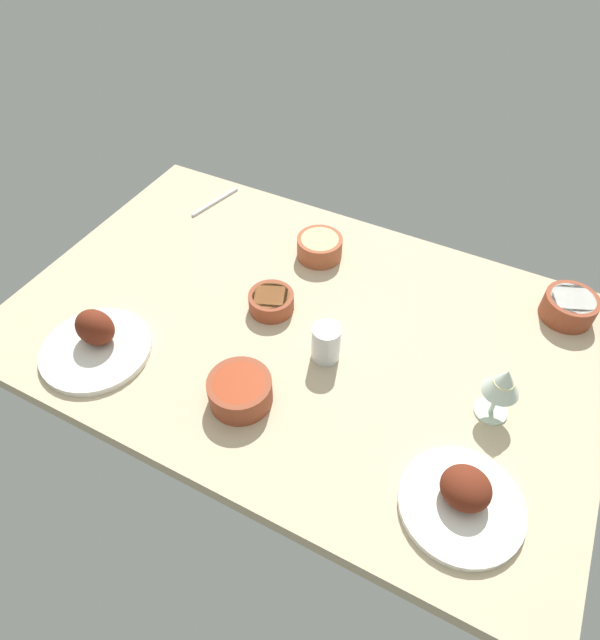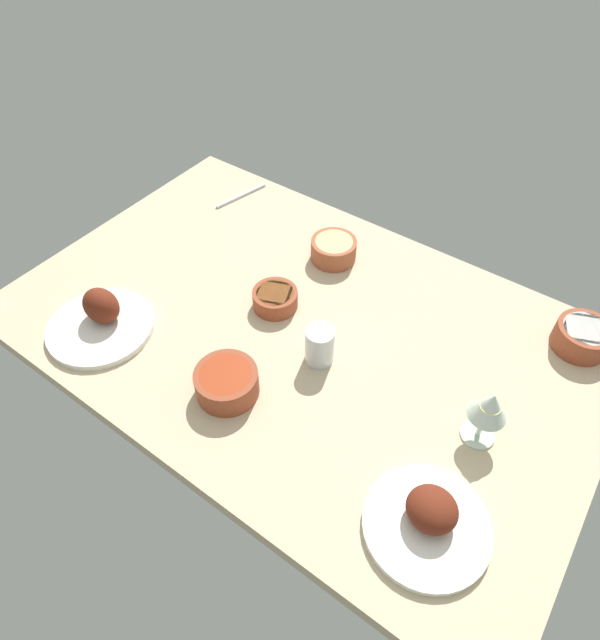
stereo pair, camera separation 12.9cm
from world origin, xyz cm
name	(u,v)px [view 2 (the right image)]	position (x,y,z in cm)	size (l,w,h in cm)	color
dining_table	(300,331)	(0.00, 0.00, 2.00)	(140.00, 90.00, 4.00)	#C6B28E
plate_far_side	(101,319)	(38.31, 27.97, 6.66)	(25.24, 25.24, 10.12)	white
plate_center_main	(429,519)	(-46.96, 26.00, 6.33)	(23.22, 23.22, 8.04)	white
bowl_soup	(275,298)	(8.95, -1.91, 6.57)	(11.19, 11.19, 4.68)	brown
bowl_sauce	(227,382)	(1.44, 24.77, 7.40)	(13.70, 13.70, 6.28)	brown
bowl_pasta	(334,249)	(7.15, -25.39, 7.21)	(12.26, 12.26, 5.91)	#A35133
bowl_cream	(582,336)	(-56.35, -32.67, 7.39)	(12.61, 12.61, 6.28)	brown
wine_glass	(490,408)	(-46.95, 3.28, 13.93)	(7.60, 7.60, 14.00)	silver
water_tumbler	(320,345)	(-9.49, 5.71, 8.68)	(6.56, 6.56, 9.37)	silver
fork_loose	(241,196)	(46.05, -32.91, 4.40)	(18.33, 0.90, 0.80)	silver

